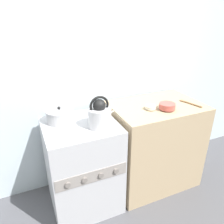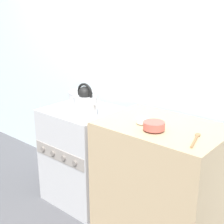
{
  "view_description": "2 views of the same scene",
  "coord_description": "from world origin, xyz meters",
  "px_view_note": "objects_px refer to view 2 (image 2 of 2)",
  "views": [
    {
      "loc": [
        -0.41,
        -1.33,
        1.76
      ],
      "look_at": [
        0.3,
        0.3,
        0.94
      ],
      "focal_mm": 35.0,
      "sensor_mm": 36.0,
      "label": 1
    },
    {
      "loc": [
        1.89,
        -1.52,
        1.71
      ],
      "look_at": [
        0.34,
        0.29,
        0.93
      ],
      "focal_mm": 50.0,
      "sensor_mm": 36.0,
      "label": 2
    }
  ],
  "objects_px": {
    "cooking_pot": "(81,97)",
    "enamel_bowl": "(154,126)",
    "kettle": "(85,103)",
    "stove": "(84,155)",
    "small_ceramic_bowl": "(143,121)"
  },
  "relations": [
    {
      "from": "enamel_bowl",
      "to": "kettle",
      "type": "bearing_deg",
      "value": 179.49
    },
    {
      "from": "kettle",
      "to": "enamel_bowl",
      "type": "relative_size",
      "value": 1.81
    },
    {
      "from": "stove",
      "to": "small_ceramic_bowl",
      "type": "bearing_deg",
      "value": -3.84
    },
    {
      "from": "stove",
      "to": "kettle",
      "type": "relative_size",
      "value": 3.25
    },
    {
      "from": "cooking_pot",
      "to": "enamel_bowl",
      "type": "bearing_deg",
      "value": -13.97
    },
    {
      "from": "kettle",
      "to": "cooking_pot",
      "type": "distance_m",
      "value": 0.37
    },
    {
      "from": "cooking_pot",
      "to": "enamel_bowl",
      "type": "relative_size",
      "value": 1.61
    },
    {
      "from": "small_ceramic_bowl",
      "to": "stove",
      "type": "bearing_deg",
      "value": 176.16
    },
    {
      "from": "enamel_bowl",
      "to": "small_ceramic_bowl",
      "type": "height_order",
      "value": "enamel_bowl"
    },
    {
      "from": "stove",
      "to": "kettle",
      "type": "bearing_deg",
      "value": -35.77
    },
    {
      "from": "cooking_pot",
      "to": "enamel_bowl",
      "type": "xyz_separation_m",
      "value": [
        0.95,
        -0.24,
        0.02
      ]
    },
    {
      "from": "cooking_pot",
      "to": "small_ceramic_bowl",
      "type": "height_order",
      "value": "cooking_pot"
    },
    {
      "from": "stove",
      "to": "small_ceramic_bowl",
      "type": "distance_m",
      "value": 0.84
    },
    {
      "from": "kettle",
      "to": "cooking_pot",
      "type": "xyz_separation_m",
      "value": [
        -0.28,
        0.23,
        -0.05
      ]
    },
    {
      "from": "kettle",
      "to": "enamel_bowl",
      "type": "distance_m",
      "value": 0.67
    }
  ]
}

